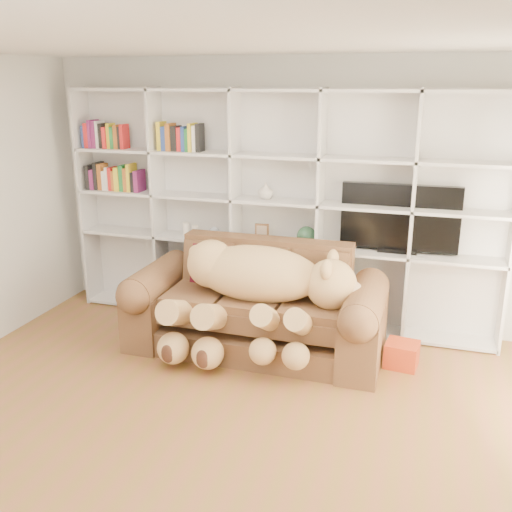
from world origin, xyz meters
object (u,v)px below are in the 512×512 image
(sofa, at_px, (257,310))
(gift_box, at_px, (402,354))
(tv, at_px, (400,219))
(teddy_bear, at_px, (255,287))

(sofa, xyz_separation_m, gift_box, (1.36, 0.02, -0.26))
(tv, bearing_deg, teddy_bear, -142.03)
(sofa, xyz_separation_m, tv, (1.21, 0.71, 0.82))
(gift_box, xyz_separation_m, tv, (-0.14, 0.69, 1.08))
(teddy_bear, bearing_deg, tv, 33.57)
(sofa, distance_m, tv, 1.63)
(tv, bearing_deg, sofa, -149.65)
(teddy_bear, xyz_separation_m, tv, (1.17, 0.91, 0.51))
(teddy_bear, relative_size, gift_box, 6.16)
(teddy_bear, bearing_deg, gift_box, 4.94)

